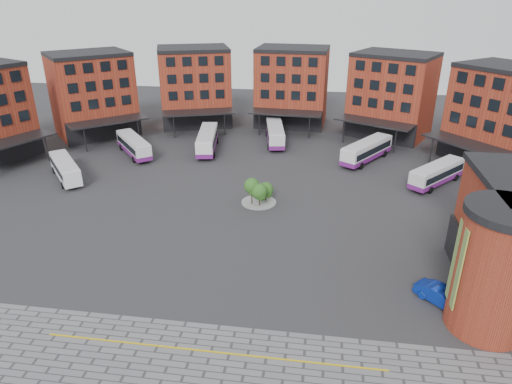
# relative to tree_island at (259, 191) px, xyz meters

# --- Properties ---
(ground) EXTENTS (160.00, 160.00, 0.00)m
(ground) POSITION_rel_tree_island_xyz_m (-2.10, -11.63, -1.80)
(ground) COLOR #28282B
(ground) RESTS_ON ground
(yellow_line) EXTENTS (26.00, 0.15, 0.02)m
(yellow_line) POSITION_rel_tree_island_xyz_m (-0.10, -25.63, -1.77)
(yellow_line) COLOR gold
(yellow_line) RESTS_ON paving_zone
(main_building) EXTENTS (94.14, 42.48, 14.60)m
(main_building) POSITION_rel_tree_island_xyz_m (-6.88, 26.62, 5.43)
(main_building) COLOR maroon
(main_building) RESTS_ON ground
(tree_island) EXTENTS (4.40, 4.40, 3.51)m
(tree_island) POSITION_rel_tree_island_xyz_m (0.00, 0.00, 0.00)
(tree_island) COLOR gray
(tree_island) RESTS_ON ground
(bus_a) EXTENTS (8.30, 9.22, 2.86)m
(bus_a) POSITION_rel_tree_island_xyz_m (-28.13, 4.19, -0.10)
(bus_a) COLOR white
(bus_a) RESTS_ON ground
(bus_b) EXTENTS (8.69, 9.84, 3.01)m
(bus_b) POSITION_rel_tree_island_xyz_m (-22.46, 15.15, -0.17)
(bus_b) COLOR white
(bus_b) RESTS_ON ground
(bus_c) EXTENTS (4.37, 11.88, 3.27)m
(bus_c) POSITION_rel_tree_island_xyz_m (-11.28, 19.03, -0.03)
(bus_c) COLOR white
(bus_c) RESTS_ON ground
(bus_d) EXTENTS (4.44, 11.69, 3.22)m
(bus_d) POSITION_rel_tree_island_xyz_m (-0.64, 24.57, -0.06)
(bus_d) COLOR white
(bus_d) RESTS_ON ground
(bus_e) EXTENTS (8.49, 10.88, 3.20)m
(bus_e) POSITION_rel_tree_island_xyz_m (14.38, 17.66, -0.07)
(bus_e) COLOR white
(bus_e) RESTS_ON ground
(bus_f) EXTENTS (8.72, 9.40, 2.94)m
(bus_f) POSITION_rel_tree_island_xyz_m (23.21, 9.67, -0.21)
(bus_f) COLOR silver
(bus_f) RESTS_ON ground
(blue_car) EXTENTS (4.55, 4.49, 1.56)m
(blue_car) POSITION_rel_tree_island_xyz_m (18.18, -17.25, -1.02)
(blue_car) COLOR #0B2693
(blue_car) RESTS_ON ground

